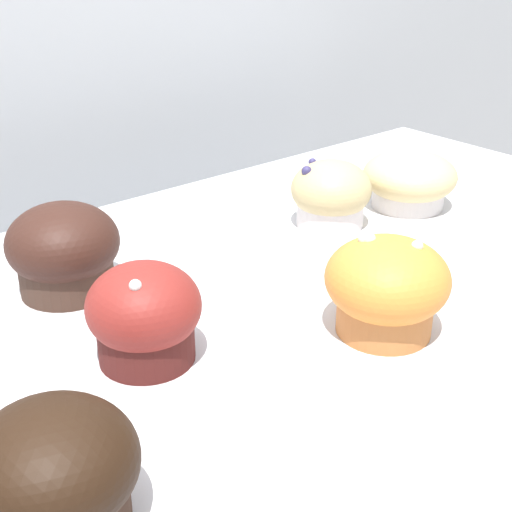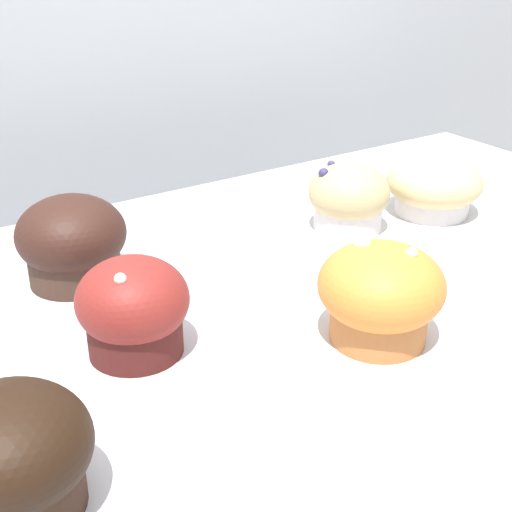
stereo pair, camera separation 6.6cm
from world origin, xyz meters
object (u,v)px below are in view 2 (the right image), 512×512
muffin_front_right (349,198)px  muffin_front_center (10,456)px  muffin_front_left (434,186)px  muffin_back_center (133,309)px  muffin_back_right (380,293)px  muffin_back_left (72,242)px

muffin_front_right → muffin_front_center: bearing=-153.6°
muffin_front_center → muffin_front_right: (0.45, 0.22, -0.00)m
muffin_front_center → muffin_front_left: muffin_front_center is taller
muffin_front_left → muffin_front_right: muffin_front_right is taller
muffin_front_left → muffin_back_center: (-0.43, -0.08, 0.01)m
muffin_back_right → muffin_front_right: muffin_back_right is taller
muffin_back_right → muffin_back_center: size_ratio=1.15×
muffin_back_right → muffin_front_left: size_ratio=0.93×
muffin_back_left → muffin_back_center: (-0.00, -0.15, -0.00)m
muffin_back_right → muffin_back_left: bearing=125.9°
muffin_back_right → muffin_back_center: muffin_back_right is taller
muffin_back_right → muffin_back_center: bearing=152.4°
muffin_front_left → muffin_front_right: 0.12m
muffin_back_right → muffin_front_left: 0.31m
muffin_back_right → muffin_front_right: 0.24m
muffin_back_right → muffin_front_right: (0.13, 0.20, -0.01)m
muffin_front_center → muffin_front_left: (0.57, 0.20, -0.01)m
muffin_back_left → muffin_front_center: bearing=-117.0°
muffin_front_right → muffin_front_left: bearing=-9.3°
muffin_front_left → muffin_front_center: bearing=-160.2°
muffin_front_center → muffin_back_center: (0.13, 0.12, 0.00)m
muffin_front_center → muffin_front_right: 0.50m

